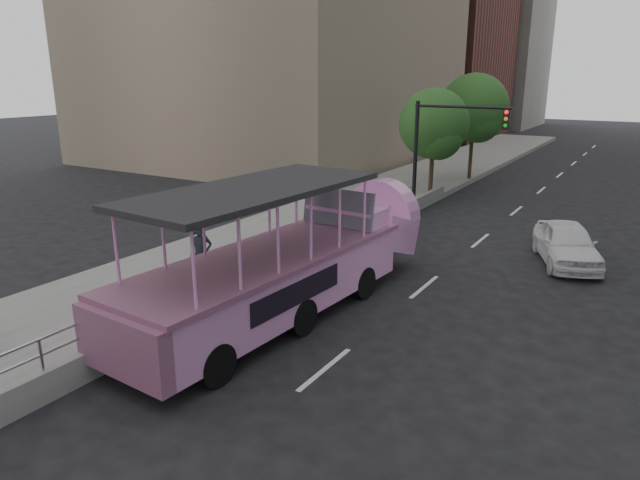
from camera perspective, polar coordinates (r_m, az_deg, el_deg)
ground at (r=15.01m, az=1.14°, el=-8.66°), size 160.00×160.00×0.00m
sidewalk at (r=25.90m, az=1.30°, el=2.43°), size 5.50×80.00×0.30m
kerb_wall at (r=17.97m, az=-4.24°, el=-2.77°), size 0.24×30.00×0.36m
guardrail at (r=17.77m, az=-4.29°, el=-0.75°), size 0.07×22.00×0.71m
duck_boat at (r=15.70m, az=-2.64°, el=-2.15°), size 3.40×11.27×3.69m
car at (r=21.40m, az=23.43°, el=-0.31°), size 3.15×4.56×1.44m
pedestrian_near at (r=16.99m, az=-11.82°, el=-1.50°), size 0.74×0.83×1.89m
parking_sign at (r=18.43m, az=-0.35°, el=1.41°), size 0.23×0.53×2.52m
traffic_signal at (r=25.89m, az=12.07°, el=9.61°), size 4.20×0.32×5.20m
street_tree_near at (r=29.61m, az=11.43°, el=11.06°), size 3.52×3.52×5.72m
street_tree_far at (r=35.20m, az=15.26°, el=12.38°), size 3.97×3.97×6.45m
midrise_brick at (r=65.08m, az=9.42°, el=21.89°), size 18.00×16.00×26.00m
midrise_stone_b at (r=79.24m, az=15.35°, el=18.32°), size 16.00×14.00×20.00m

